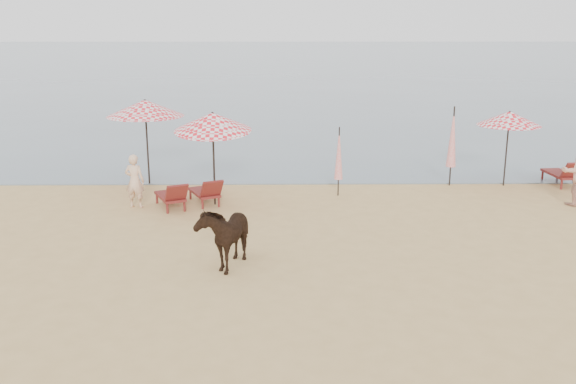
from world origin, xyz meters
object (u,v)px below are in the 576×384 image
cow (225,234)px  beachgoer_left (135,181)px  umbrella_closed_left (339,154)px  umbrella_closed_right (453,137)px  umbrella_open_left_a (145,108)px  umbrella_open_right (509,118)px  umbrella_open_left_b (213,122)px  lounger_cluster_left (189,193)px

cow → beachgoer_left: (-2.78, 4.28, 0.06)m
umbrella_closed_left → umbrella_closed_right: umbrella_closed_right is taller
umbrella_open_left_a → umbrella_closed_right: 9.32m
umbrella_open_right → umbrella_closed_right: umbrella_closed_right is taller
umbrella_open_right → cow: bearing=-124.2°
umbrella_open_left_a → umbrella_closed_left: (5.73, -1.37, -1.13)m
umbrella_open_right → beachgoer_left: 11.11m
umbrella_open_left_b → umbrella_open_left_a: bearing=134.0°
lounger_cluster_left → umbrella_open_right: bearing=-11.3°
beachgoer_left → lounger_cluster_left: bearing=-168.1°
umbrella_open_left_b → cow: size_ratio=1.65×
umbrella_closed_left → umbrella_closed_right: size_ratio=0.82×
lounger_cluster_left → beachgoer_left: (-1.45, -0.01, 0.35)m
umbrella_open_left_a → cow: 7.60m
umbrella_closed_left → umbrella_open_left_b: bearing=-165.8°
lounger_cluster_left → umbrella_open_right: 9.76m
lounger_cluster_left → umbrella_open_left_b: size_ratio=0.76×
umbrella_closed_left → cow: 6.15m
umbrella_open_left_b → cow: (0.67, -4.56, -1.61)m
umbrella_open_left_b → umbrella_closed_left: bearing=13.3°
lounger_cluster_left → umbrella_open_right: umbrella_open_right is taller
lounger_cluster_left → beachgoer_left: 1.50m
umbrella_open_left_b → umbrella_closed_left: size_ratio=1.32×
umbrella_open_left_a → umbrella_closed_left: umbrella_open_left_a is taller
lounger_cluster_left → umbrella_closed_left: 4.38m
umbrella_open_left_a → umbrella_closed_left: 6.00m
umbrella_open_right → cow: size_ratio=1.43×
umbrella_closed_left → beachgoer_left: bearing=-168.3°
beachgoer_left → umbrella_open_left_a: bearing=-75.5°
lounger_cluster_left → umbrella_closed_left: (4.14, 1.15, 0.85)m
umbrella_open_left_a → umbrella_open_left_b: bearing=-61.8°
umbrella_open_left_b → umbrella_closed_left: umbrella_open_left_b is taller
umbrella_open_left_a → umbrella_open_right: (10.93, -0.27, -0.29)m
umbrella_closed_left → umbrella_open_right: bearing=12.0°
beachgoer_left → umbrella_closed_right: bearing=-154.5°
umbrella_open_left_b → beachgoer_left: umbrella_open_left_b is taller
cow → umbrella_open_left_a: bearing=129.5°
umbrella_open_left_a → umbrella_closed_left: bearing=-30.2°
beachgoer_left → umbrella_closed_left: bearing=-156.9°
umbrella_open_left_a → umbrella_open_left_b: 3.19m
lounger_cluster_left → umbrella_closed_left: umbrella_closed_left is taller
lounger_cluster_left → cow: bearing=-97.6°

